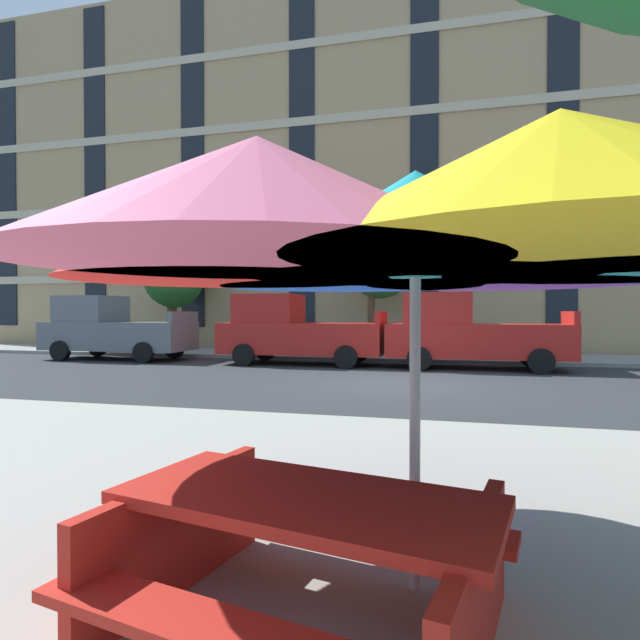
# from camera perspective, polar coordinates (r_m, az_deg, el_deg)

# --- Properties ---
(ground_plane) EXTENTS (120.00, 120.00, 0.00)m
(ground_plane) POSITION_cam_1_polar(r_m,az_deg,el_deg) (12.01, 9.11, -6.96)
(ground_plane) COLOR #2D3033
(sidewalk_near_patio) EXTENTS (56.00, 9.00, 0.12)m
(sidewalk_near_patio) POSITION_cam_1_polar(r_m,az_deg,el_deg) (3.43, -6.47, -26.42)
(sidewalk_near_patio) COLOR #9E998E
(sidewalk_near_patio) RESTS_ON ground
(sidewalk_far) EXTENTS (56.00, 3.60, 0.12)m
(sidewalk_far) POSITION_cam_1_polar(r_m,az_deg,el_deg) (18.74, 11.01, -3.97)
(sidewalk_far) COLOR gray
(sidewalk_far) RESTS_ON ground
(apartment_building) EXTENTS (45.27, 12.08, 16.00)m
(apartment_building) POSITION_cam_1_polar(r_m,az_deg,el_deg) (27.60, 12.09, 14.17)
(apartment_building) COLOR tan
(apartment_building) RESTS_ON ground
(pickup_gray) EXTENTS (5.10, 2.12, 2.20)m
(pickup_gray) POSITION_cam_1_polar(r_m,az_deg,el_deg) (19.28, -21.86, -1.00)
(pickup_gray) COLOR slate
(pickup_gray) RESTS_ON ground
(pickup_red) EXTENTS (5.10, 2.12, 2.20)m
(pickup_red) POSITION_cam_1_polar(r_m,az_deg,el_deg) (16.28, -2.75, -1.28)
(pickup_red) COLOR #B21E19
(pickup_red) RESTS_ON ground
(pickup_red_midblock) EXTENTS (5.10, 2.12, 2.20)m
(pickup_red_midblock) POSITION_cam_1_polar(r_m,az_deg,el_deg) (15.56, 16.04, -1.40)
(pickup_red_midblock) COLOR #B21E19
(pickup_red_midblock) RESTS_ON ground
(street_tree_left) EXTENTS (2.61, 2.80, 4.80)m
(street_tree_left) POSITION_cam_1_polar(r_m,az_deg,el_deg) (22.10, -15.40, 5.08)
(street_tree_left) COLOR brown
(street_tree_left) RESTS_ON ground
(street_tree_middle) EXTENTS (2.55, 2.56, 4.73)m
(street_tree_middle) POSITION_cam_1_polar(r_m,az_deg,el_deg) (19.45, 6.21, 6.40)
(street_tree_middle) COLOR brown
(street_tree_middle) RESTS_ON ground
(patio_umbrella) EXTENTS (4.10, 3.81, 2.40)m
(patio_umbrella) POSITION_cam_1_polar(r_m,az_deg,el_deg) (2.89, 10.48, 9.71)
(patio_umbrella) COLOR silver
(patio_umbrella) RESTS_ON ground
(picnic_table) EXTENTS (2.06, 1.84, 0.77)m
(picnic_table) POSITION_cam_1_polar(r_m,az_deg,el_deg) (2.69, -1.55, -24.26)
(picnic_table) COLOR red
(picnic_table) RESTS_ON ground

